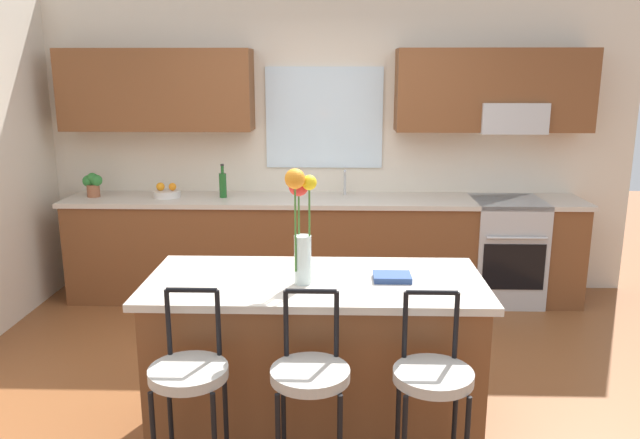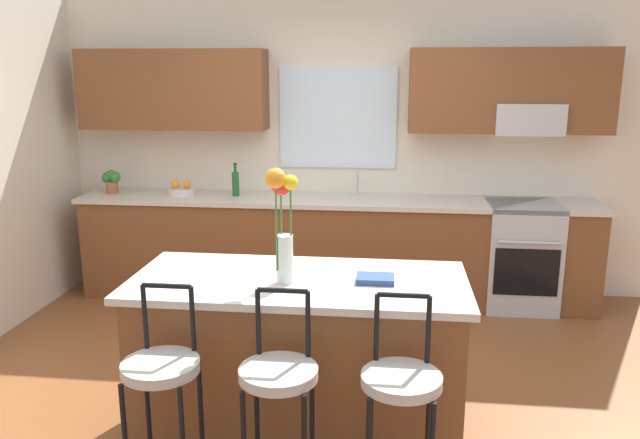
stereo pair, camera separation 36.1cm
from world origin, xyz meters
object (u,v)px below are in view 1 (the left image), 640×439
cookbook (392,277)px  bottle_olive_oil (223,184)px  oven_range (505,250)px  bar_stool_near (189,382)px  kitchen_island (315,357)px  bar_stool_middle (310,384)px  bar_stool_far (432,385)px  fruit_bowl_oranges (167,193)px  potted_plant_small (93,183)px  flower_vase (301,217)px

cookbook → bottle_olive_oil: bottle_olive_oil is taller
oven_range → bar_stool_near: (-2.16, -2.79, 0.18)m
kitchen_island → bar_stool_middle: bearing=-90.0°
oven_range → cookbook: bearing=-118.9°
oven_range → bar_stool_far: bar_stool_far is taller
cookbook → bar_stool_middle: bearing=-123.8°
bar_stool_near → bottle_olive_oil: bottle_olive_oil is taller
fruit_bowl_oranges → bottle_olive_oil: (0.50, 0.00, 0.08)m
bar_stool_far → oven_range: bearing=69.2°
bar_stool_far → fruit_bowl_oranges: bearing=124.7°
bar_stool_near → bottle_olive_oil: bearing=97.0°
kitchen_island → potted_plant_small: (-2.06, 2.19, 0.58)m
bar_stool_near → bar_stool_far: same height
kitchen_island → potted_plant_small: bearing=133.2°
bar_stool_far → kitchen_island: bearing=131.5°
bar_stool_near → cookbook: size_ratio=5.21×
oven_range → flower_vase: 2.92m
oven_range → flower_vase: size_ratio=1.49×
cookbook → oven_range: bearing=61.1°
fruit_bowl_oranges → potted_plant_small: bearing=180.0°
bar_stool_middle → bar_stool_near: bearing=180.0°
bar_stool_near → cookbook: (0.96, 0.62, 0.30)m
potted_plant_small → bar_stool_middle: bearing=-53.8°
kitchen_island → bar_stool_far: bearing=-48.5°
oven_range → bar_stool_far: size_ratio=0.88×
kitchen_island → fruit_bowl_oranges: size_ratio=7.57×
bottle_olive_oil → potted_plant_small: 1.16m
bar_stool_far → bottle_olive_oil: bottle_olive_oil is taller
bar_stool_near → bar_stool_middle: bearing=0.0°
flower_vase → cookbook: flower_vase is taller
kitchen_island → bottle_olive_oil: (-0.89, 2.19, 0.57)m
flower_vase → potted_plant_small: 3.02m
kitchen_island → fruit_bowl_oranges: 2.65m
kitchen_island → potted_plant_small: size_ratio=8.42×
oven_range → fruit_bowl_oranges: fruit_bowl_oranges is taller
flower_vase → bottle_olive_oil: size_ratio=2.07×
cookbook → potted_plant_small: 3.31m
kitchen_island → cookbook: cookbook is taller
bar_stool_far → bottle_olive_oil: size_ratio=3.49×
bar_stool_far → fruit_bowl_oranges: (-1.95, 2.81, 0.33)m
bar_stool_middle → bar_stool_far: same height
bar_stool_near → flower_vase: size_ratio=1.69×
bar_stool_near → bar_stool_far: (1.10, 0.00, 0.00)m
bar_stool_far → potted_plant_small: bearing=132.8°
flower_vase → fruit_bowl_oranges: bearing=120.3°
flower_vase → bar_stool_far: bearing=-41.3°
fruit_bowl_oranges → potted_plant_small: (-0.66, 0.00, 0.08)m
oven_range → potted_plant_small: size_ratio=4.27×
oven_range → bottle_olive_oil: bottle_olive_oil is taller
fruit_bowl_oranges → bar_stool_far: bearing=-55.3°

